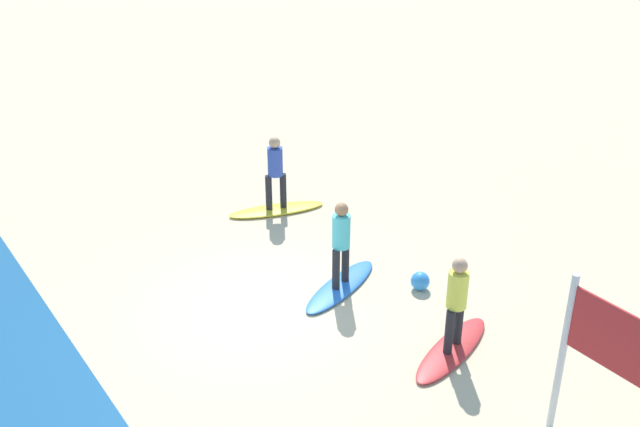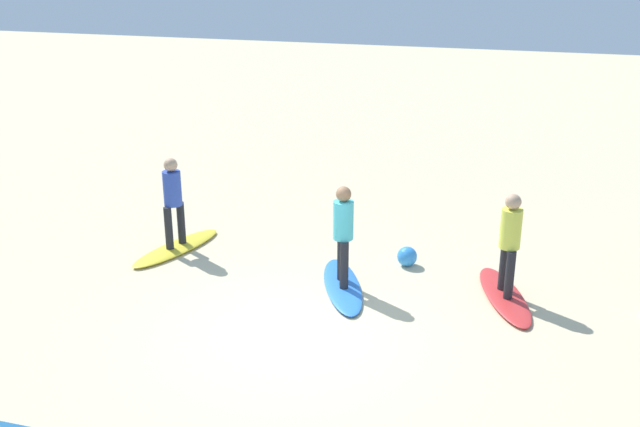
% 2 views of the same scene
% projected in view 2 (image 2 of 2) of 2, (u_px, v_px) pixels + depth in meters
% --- Properties ---
extents(ground_plane, '(60.00, 60.00, 0.00)m').
position_uv_depth(ground_plane, '(294.00, 332.00, 10.64)').
color(ground_plane, beige).
extents(surfboard_red, '(1.22, 2.17, 0.09)m').
position_uv_depth(surfboard_red, '(504.00, 296.00, 11.63)').
color(surfboard_red, red).
rests_on(surfboard_red, ground).
extents(surfer_red, '(0.32, 0.44, 1.64)m').
position_uv_depth(surfer_red, '(510.00, 237.00, 11.29)').
color(surfer_red, '#232328').
rests_on(surfer_red, surfboard_red).
extents(surfboard_blue, '(1.31, 2.16, 0.09)m').
position_uv_depth(surfboard_blue, '(343.00, 286.00, 11.97)').
color(surfboard_blue, blue).
rests_on(surfboard_blue, ground).
extents(surfer_blue, '(0.32, 0.44, 1.64)m').
position_uv_depth(surfer_blue, '(343.00, 229.00, 11.62)').
color(surfer_blue, '#232328').
rests_on(surfer_blue, surfboard_blue).
extents(surfboard_yellow, '(1.15, 2.17, 0.09)m').
position_uv_depth(surfboard_yellow, '(177.00, 248.00, 13.43)').
color(surfboard_yellow, yellow).
rests_on(surfboard_yellow, ground).
extents(surfer_yellow, '(0.32, 0.45, 1.64)m').
position_uv_depth(surfer_yellow, '(173.00, 196.00, 13.09)').
color(surfer_yellow, '#232328').
rests_on(surfer_yellow, surfboard_yellow).
extents(beach_ball, '(0.34, 0.34, 0.34)m').
position_uv_depth(beach_ball, '(407.00, 256.00, 12.75)').
color(beach_ball, '#338CE5').
rests_on(beach_ball, ground).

